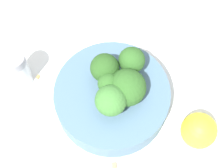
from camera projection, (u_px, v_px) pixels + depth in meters
ground_plane at (112, 103)px, 0.62m from camera, size 3.00×3.00×0.00m
bowl at (112, 98)px, 0.60m from camera, size 0.18×0.18×0.05m
broccoli_floret_0 at (109, 86)px, 0.55m from camera, size 0.03×0.03×0.05m
broccoli_floret_1 at (111, 101)px, 0.53m from camera, size 0.05×0.05×0.06m
broccoli_floret_2 at (105, 68)px, 0.56m from camera, size 0.04×0.04×0.05m
broccoli_floret_3 at (127, 88)px, 0.55m from camera, size 0.06×0.06×0.06m
broccoli_floret_4 at (132, 61)px, 0.57m from camera, size 0.04×0.04×0.05m
pepper_shaker at (18, 69)px, 0.60m from camera, size 0.04×0.04×0.08m
lemon_wedge at (199, 130)px, 0.57m from camera, size 0.06×0.06×0.06m
almond_crumb_0 at (38, 77)px, 0.63m from camera, size 0.01×0.01×0.01m
almond_crumb_2 at (114, 166)px, 0.57m from camera, size 0.01×0.01×0.01m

